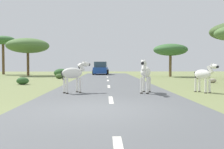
{
  "coord_description": "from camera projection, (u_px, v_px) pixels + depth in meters",
  "views": [
    {
      "loc": [
        0.26,
        -7.7,
        1.38
      ],
      "look_at": [
        0.71,
        9.93,
        0.71
      ],
      "focal_mm": 41.19,
      "sensor_mm": 36.0,
      "label": 1
    }
  ],
  "objects": [
    {
      "name": "bush_0",
      "position": [
        61.0,
        73.0,
        28.54
      ],
      "size": [
        1.57,
        1.42,
        0.94
      ],
      "primitive_type": "ellipsoid",
      "color": "#2D5628",
      "rests_on": "ground_plane"
    },
    {
      "name": "ground_plane",
      "position": [
        97.0,
        111.0,
        7.73
      ],
      "size": [
        90.0,
        90.0,
        0.0
      ],
      "primitive_type": "plane",
      "color": "olive"
    },
    {
      "name": "car_0",
      "position": [
        101.0,
        69.0,
        35.21
      ],
      "size": [
        2.21,
        4.43,
        1.74
      ],
      "rotation": [
        0.0,
        0.0,
        -0.06
      ],
      "color": "#1E479E",
      "rests_on": "road"
    },
    {
      "name": "rock_1",
      "position": [
        212.0,
        81.0,
        19.65
      ],
      "size": [
        0.62,
        0.44,
        0.33
      ],
      "primitive_type": "ellipsoid",
      "color": "#A89E8C",
      "rests_on": "ground_plane"
    },
    {
      "name": "bush_1",
      "position": [
        23.0,
        81.0,
        17.96
      ],
      "size": [
        0.85,
        0.77,
        0.51
      ],
      "primitive_type": "ellipsoid",
      "color": "#2D5628",
      "rests_on": "ground_plane"
    },
    {
      "name": "rock_2",
      "position": [
        201.0,
        75.0,
        29.52
      ],
      "size": [
        0.42,
        0.36,
        0.31
      ],
      "primitive_type": "ellipsoid",
      "color": "gray",
      "rests_on": "ground_plane"
    },
    {
      "name": "tree_6",
      "position": [
        3.0,
        41.0,
        36.54
      ],
      "size": [
        3.45,
        3.45,
        5.49
      ],
      "color": "brown",
      "rests_on": "ground_plane"
    },
    {
      "name": "bush_2",
      "position": [
        60.0,
        76.0,
        25.38
      ],
      "size": [
        0.82,
        0.74,
        0.49
      ],
      "primitive_type": "ellipsoid",
      "color": "#425B2D",
      "rests_on": "ground_plane"
    },
    {
      "name": "rock_4",
      "position": [
        197.0,
        77.0,
        25.42
      ],
      "size": [
        0.41,
        0.32,
        0.31
      ],
      "primitive_type": "ellipsoid",
      "color": "gray",
      "rests_on": "ground_plane"
    },
    {
      "name": "lane_markings",
      "position": [
        113.0,
        115.0,
        6.74
      ],
      "size": [
        0.16,
        56.0,
        0.01
      ],
      "color": "silver",
      "rests_on": "road"
    },
    {
      "name": "zebra_0",
      "position": [
        145.0,
        73.0,
        12.04
      ],
      "size": [
        0.78,
        1.66,
        1.61
      ],
      "rotation": [
        0.0,
        0.0,
        2.84
      ],
      "color": "silver",
      "rests_on": "road"
    },
    {
      "name": "road",
      "position": [
        112.0,
        110.0,
        7.74
      ],
      "size": [
        6.0,
        64.0,
        0.05
      ],
      "primitive_type": "cube",
      "color": "#56595B",
      "rests_on": "ground_plane"
    },
    {
      "name": "tree_3",
      "position": [
        170.0,
        50.0,
        29.78
      ],
      "size": [
        3.93,
        3.93,
        3.81
      ],
      "color": "brown",
      "rests_on": "ground_plane"
    },
    {
      "name": "tree_2",
      "position": [
        28.0,
        46.0,
        32.55
      ],
      "size": [
        5.34,
        5.34,
        4.73
      ],
      "color": "brown",
      "rests_on": "ground_plane"
    },
    {
      "name": "zebra_1",
      "position": [
        74.0,
        73.0,
        12.14
      ],
      "size": [
        1.4,
        1.19,
        1.54
      ],
      "rotation": [
        0.0,
        0.0,
        5.38
      ],
      "color": "silver",
      "rests_on": "road"
    },
    {
      "name": "zebra_2",
      "position": [
        204.0,
        75.0,
        12.65
      ],
      "size": [
        0.87,
        1.48,
        1.48
      ],
      "rotation": [
        0.0,
        0.0,
        3.56
      ],
      "color": "silver",
      "rests_on": "ground_plane"
    }
  ]
}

